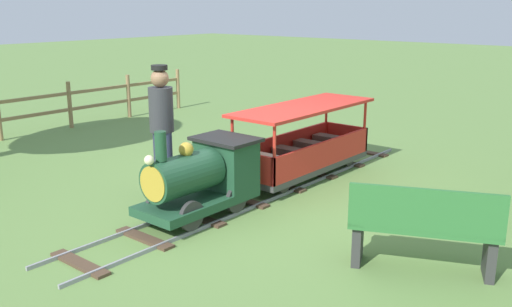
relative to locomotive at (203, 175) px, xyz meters
name	(u,v)px	position (x,y,z in m)	size (l,w,h in m)	color
ground_plane	(263,193)	(0.00, -1.05, -0.48)	(60.00, 60.00, 0.00)	#608442
track	(262,192)	(0.00, -1.03, -0.47)	(0.77, 6.05, 0.04)	gray
locomotive	(203,175)	(0.00, 0.00, 0.00)	(0.73, 1.45, 1.05)	#1E472D
passenger_car	(303,148)	(0.00, -1.93, -0.06)	(0.83, 2.35, 0.97)	#3F3F3F
conductor_person	(162,119)	(0.98, -0.26, 0.47)	(0.30, 0.30, 1.62)	#282D47
park_bench	(424,228)	(-2.46, -0.27, -0.07)	(1.35, 0.90, 0.82)	#2D6B33
fence_section	(36,108)	(5.38, -1.03, 0.00)	(0.08, 7.13, 0.90)	#93754C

